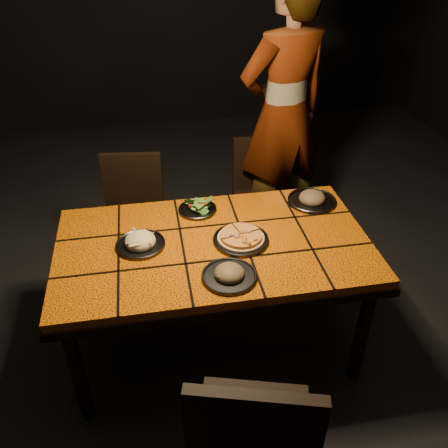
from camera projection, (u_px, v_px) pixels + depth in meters
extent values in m
cube|color=black|center=(215.00, 344.00, 2.87)|extent=(6.00, 7.00, 0.04)
cube|color=orange|center=(214.00, 246.00, 2.45)|extent=(1.60, 0.90, 0.05)
cube|color=black|center=(214.00, 253.00, 2.47)|extent=(1.62, 0.92, 0.04)
cylinder|color=black|center=(78.00, 374.00, 2.26)|extent=(0.07, 0.07, 0.66)
cylinder|color=black|center=(362.00, 334.00, 2.47)|extent=(0.07, 0.07, 0.66)
cylinder|color=black|center=(87.00, 275.00, 2.86)|extent=(0.07, 0.07, 0.66)
cylinder|color=black|center=(315.00, 249.00, 3.07)|extent=(0.07, 0.07, 0.66)
cube|color=black|center=(253.00, 431.00, 1.86)|extent=(0.55, 0.55, 0.04)
cube|color=black|center=(253.00, 441.00, 1.55)|extent=(0.44, 0.16, 0.49)
cylinder|color=black|center=(293.00, 430.00, 2.13)|extent=(0.04, 0.04, 0.45)
cylinder|color=black|center=(214.00, 423.00, 2.16)|extent=(0.04, 0.04, 0.45)
cube|color=black|center=(134.00, 227.00, 3.12)|extent=(0.44, 0.44, 0.04)
cube|color=black|center=(133.00, 183.00, 3.14)|extent=(0.39, 0.09, 0.43)
cylinder|color=black|center=(110.00, 269.00, 3.11)|extent=(0.03, 0.03, 0.40)
cylinder|color=black|center=(159.00, 267.00, 3.12)|extent=(0.03, 0.03, 0.40)
cylinder|color=black|center=(117.00, 240.00, 3.37)|extent=(0.03, 0.03, 0.40)
cylinder|color=black|center=(162.00, 239.00, 3.38)|extent=(0.03, 0.03, 0.40)
cube|color=black|center=(262.00, 201.00, 3.43)|extent=(0.39, 0.39, 0.04)
cube|color=black|center=(258.00, 163.00, 3.44)|extent=(0.37, 0.05, 0.41)
cylinder|color=black|center=(244.00, 238.00, 3.41)|extent=(0.03, 0.03, 0.38)
cylinder|color=black|center=(285.00, 235.00, 3.44)|extent=(0.03, 0.03, 0.38)
cylinder|color=black|center=(237.00, 215.00, 3.66)|extent=(0.03, 0.03, 0.38)
cylinder|color=black|center=(276.00, 212.00, 3.69)|extent=(0.03, 0.03, 0.38)
imported|color=brown|center=(284.00, 115.00, 3.30)|extent=(0.82, 0.67, 1.93)
cylinder|color=#3D3D42|center=(241.00, 240.00, 2.44)|extent=(0.29, 0.29, 0.01)
torus|color=#3D3D42|center=(241.00, 239.00, 2.43)|extent=(0.29, 0.29, 0.01)
cylinder|color=tan|center=(241.00, 238.00, 2.43)|extent=(0.29, 0.29, 0.01)
cylinder|color=orange|center=(241.00, 236.00, 2.42)|extent=(0.26, 0.26, 0.02)
cylinder|color=#3D3D42|center=(141.00, 245.00, 2.40)|extent=(0.25, 0.25, 0.01)
torus|color=#3D3D42|center=(141.00, 244.00, 2.40)|extent=(0.25, 0.25, 0.01)
ellipsoid|color=#FAE9A5|center=(140.00, 241.00, 2.39)|extent=(0.15, 0.15, 0.08)
cylinder|color=#3D3D42|center=(198.00, 210.00, 2.67)|extent=(0.21, 0.21, 0.01)
torus|color=#3D3D42|center=(198.00, 209.00, 2.67)|extent=(0.22, 0.22, 0.01)
cylinder|color=#3D3D42|center=(229.00, 277.00, 2.20)|extent=(0.26, 0.26, 0.01)
torus|color=#3D3D42|center=(229.00, 275.00, 2.19)|extent=(0.26, 0.26, 0.01)
ellipsoid|color=brown|center=(229.00, 272.00, 2.18)|extent=(0.15, 0.15, 0.09)
cylinder|color=#3D3D42|center=(312.00, 201.00, 2.75)|extent=(0.28, 0.28, 0.01)
torus|color=#3D3D42|center=(312.00, 200.00, 2.75)|extent=(0.28, 0.28, 0.01)
ellipsoid|color=brown|center=(312.00, 197.00, 2.74)|extent=(0.17, 0.17, 0.09)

